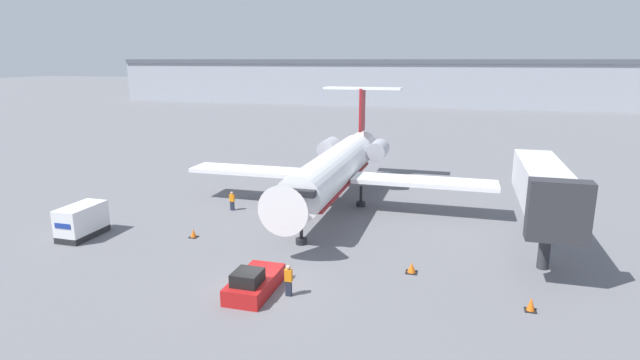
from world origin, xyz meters
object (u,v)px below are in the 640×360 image
Objects in this scene: airplane_main at (335,168)px; jet_bridge at (544,188)px; worker_near_tug at (289,280)px; traffic_cone_right at (412,268)px; traffic_cone_mid at (531,304)px; luggage_cart at (82,221)px; pushback_tug at (254,283)px; worker_by_wing at (232,201)px; traffic_cone_left at (193,233)px.

airplane_main is 16.94m from jet_bridge.
worker_near_tug reaches higher than traffic_cone_right.
luggage_cart is at bearing 174.35° from traffic_cone_mid.
pushback_tug is 6.25× the size of traffic_cone_right.
traffic_cone_right is (15.89, -8.73, -0.54)m from worker_by_wing.
airplane_main is 17.31m from worker_near_tug.
traffic_cone_left is at bearing -88.27° from worker_by_wing.
traffic_cone_mid is at bearing 8.10° from worker_near_tug.
luggage_cart is 8.02m from traffic_cone_left.
traffic_cone_right is at bearing -145.38° from jet_bridge.
worker_by_wing is 25.13m from traffic_cone_mid.
jet_bridge is (13.74, 10.12, 3.52)m from worker_near_tug.
jet_bridge reaches higher than luggage_cart.
airplane_main is at bearing 52.52° from traffic_cone_left.
worker_near_tug is (1.69, -17.05, -2.52)m from airplane_main.
traffic_cone_left is (-7.65, 6.87, -0.28)m from pushback_tug.
airplane_main is 17.41m from pushback_tug.
worker_by_wing is at bearing 151.98° from traffic_cone_mid.
airplane_main reaches higher than luggage_cart.
worker_by_wing is at bearing 171.67° from jet_bridge.
jet_bridge is at bearing 36.37° from worker_near_tug.
luggage_cart is 23.41m from traffic_cone_right.
traffic_cone_mid is at bearing -12.76° from traffic_cone_left.
traffic_cone_mid is (22.18, -11.81, -0.49)m from worker_by_wing.
traffic_cone_left is 0.89× the size of traffic_cone_right.
pushback_tug is 14.45m from traffic_cone_mid.
worker_by_wing is (-9.80, 13.57, -0.09)m from worker_near_tug.
luggage_cart is at bearing -179.66° from traffic_cone_right.
worker_near_tug is (1.94, 0.13, 0.36)m from pushback_tug.
traffic_cone_right is (23.39, 0.14, -0.86)m from luggage_cart.
pushback_tug is 1.20× the size of luggage_cart.
pushback_tug is 9.45m from traffic_cone_right.
traffic_cone_mid is at bearing -28.02° from worker_by_wing.
airplane_main reaches higher than worker_near_tug.
traffic_cone_right is (7.78, -12.21, -3.14)m from airplane_main.
traffic_cone_left is at bearing 173.09° from traffic_cone_right.
luggage_cart is at bearing -170.09° from jet_bridge.
traffic_cone_mid is at bearing -99.22° from jet_bridge.
luggage_cart is 0.29× the size of jet_bridge.
traffic_cone_left is at bearing 144.91° from worker_near_tug.
pushback_tug is 0.35× the size of jet_bridge.
traffic_cone_left is (7.71, 2.04, -0.88)m from luggage_cart.
pushback_tug is at bearing -17.44° from luggage_cart.
traffic_cone_mid is at bearing -5.65° from luggage_cart.
traffic_cone_right is at bearing -57.49° from airplane_main.
worker_near_tug is 2.55× the size of traffic_cone_right.
traffic_cone_left is 15.80m from traffic_cone_right.
traffic_cone_right is at bearing 153.96° from traffic_cone_mid.
airplane_main is 7.37× the size of luggage_cart.
traffic_cone_mid is (21.98, -4.98, 0.06)m from traffic_cone_left.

